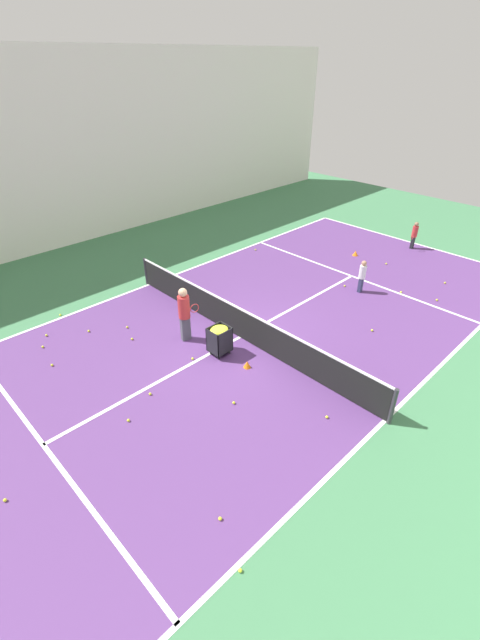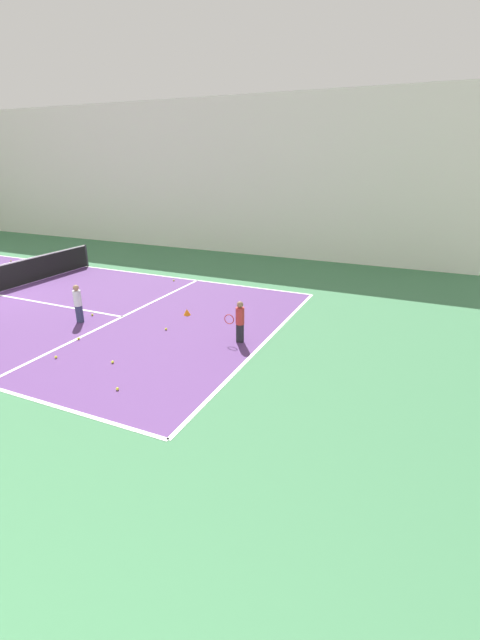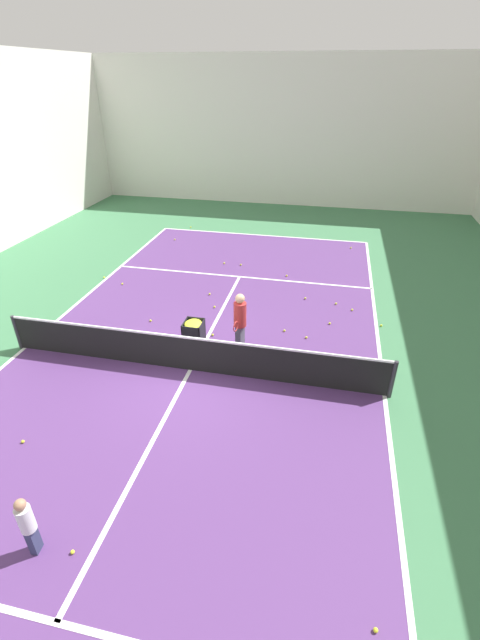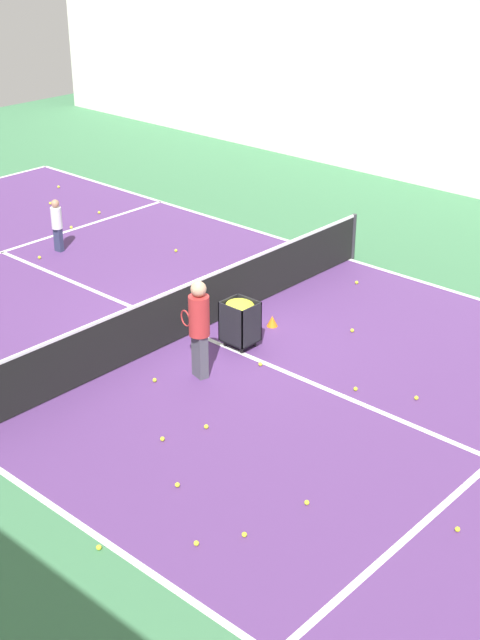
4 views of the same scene
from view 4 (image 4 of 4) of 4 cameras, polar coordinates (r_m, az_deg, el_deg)
ground_plane at (r=16.20m, az=-3.02°, el=-0.84°), size 37.26×37.26×0.00m
court_playing_area at (r=16.20m, az=-3.02°, el=-0.83°), size 9.66×21.80×0.00m
line_sideline_left at (r=19.59m, az=7.01°, el=3.87°), size 0.10×21.80×0.00m
line_service_near at (r=20.55m, az=-14.98°, el=4.22°), size 9.66×0.10×0.00m
line_centre_service at (r=16.20m, az=-3.02°, el=-0.82°), size 0.10×11.99×0.00m
tennis_net at (r=15.97m, az=-3.06°, el=0.85°), size 9.96×0.10×1.02m
coach_at_net at (r=14.33m, az=-2.64°, el=-0.19°), size 0.41×0.70×1.70m
child_midcourt at (r=20.10m, az=-11.65°, el=6.17°), size 0.26×0.26×1.20m
ball_cart at (r=15.45m, az=0.00°, el=0.33°), size 0.51×0.56×0.87m
training_cone_1 at (r=16.40m, az=2.08°, el=-0.06°), size 0.20×0.20×0.20m
tennis_ball_1 at (r=23.51m, az=-12.05°, el=7.32°), size 0.07×0.07×0.07m
tennis_ball_2 at (r=11.25m, az=-2.81°, el=-14.08°), size 0.07×0.07×0.07m
tennis_ball_4 at (r=21.66m, az=-10.75°, el=5.85°), size 0.07×0.07×0.07m
tennis_ball_6 at (r=14.45m, az=7.41°, el=-4.39°), size 0.07×0.07×0.07m
tennis_ball_7 at (r=11.36m, az=0.28°, el=-13.57°), size 0.07×0.07×0.07m
tennis_ball_9 at (r=22.59m, az=-9.00°, el=6.82°), size 0.07×0.07×0.07m
tennis_ball_10 at (r=13.38m, az=-2.18°, el=-6.83°), size 0.07×0.07×0.07m
tennis_ball_11 at (r=11.76m, az=13.75°, el=-12.88°), size 0.07×0.07×0.07m
tennis_ball_12 at (r=19.96m, az=-12.71°, el=3.93°), size 0.07×0.07×0.07m
tennis_ball_13 at (r=15.06m, az=1.31°, el=-2.84°), size 0.07×0.07×0.07m
tennis_ball_15 at (r=14.36m, az=11.22°, el=-4.91°), size 0.07×0.07×0.07m
tennis_ball_16 at (r=18.35m, az=7.48°, el=2.40°), size 0.07×0.07×0.07m
tennis_ball_17 at (r=14.64m, az=-5.49°, el=-3.85°), size 0.07×0.07×0.07m
tennis_ball_18 at (r=16.32m, az=7.19°, el=-0.66°), size 0.07×0.07×0.07m
tennis_ball_19 at (r=24.83m, az=-11.54°, el=8.35°), size 0.07×0.07×0.07m
tennis_ball_21 at (r=12.21m, az=-4.03°, el=-10.48°), size 0.07×0.07×0.07m
tennis_ball_24 at (r=13.14m, az=-4.99°, el=-7.59°), size 0.07×0.07×0.07m
tennis_ball_25 at (r=11.90m, az=4.30°, el=-11.57°), size 0.07×0.07×0.07m
tennis_ball_26 at (r=11.31m, az=-9.02°, el=-14.18°), size 0.07×0.07×0.07m
tennis_ball_28 at (r=19.91m, az=-4.13°, el=4.46°), size 0.07×0.07×0.07m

